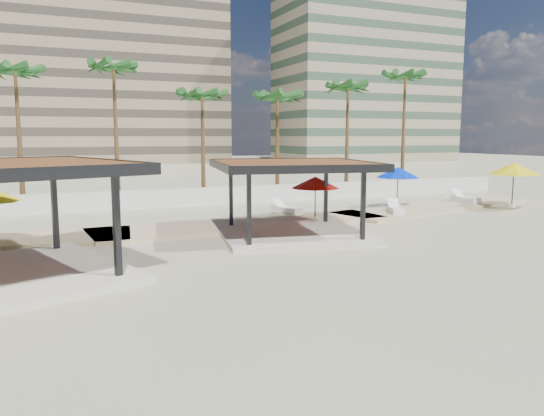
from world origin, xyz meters
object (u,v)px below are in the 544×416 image
Objects in this scene: pavilion_central at (292,192)px; lounger_c at (286,209)px; umbrella_c at (315,183)px; lounger_b at (395,210)px; lounger_d at (465,199)px.

lounger_c is at bearing 77.93° from pavilion_central.
lounger_c is (-0.32, 3.03, -1.83)m from umbrella_c.
lounger_c is (-5.95, 2.59, 0.01)m from lounger_b.
pavilion_central reaches higher than lounger_c.
umbrella_c is 1.37× the size of lounger_c.
umbrella_c reaches higher than lounger_d.
lounger_b is at bearing 104.98° from lounger_d.
lounger_d reaches higher than lounger_b.
lounger_d reaches higher than lounger_c.
lounger_b is at bearing 4.48° from umbrella_c.
umbrella_c is 1.37× the size of lounger_d.
pavilion_central reaches higher than lounger_b.
umbrella_c is 13.58m from lounger_d.
umbrella_c is at bearing 166.43° from lounger_c.
lounger_b is 0.95× the size of lounger_c.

